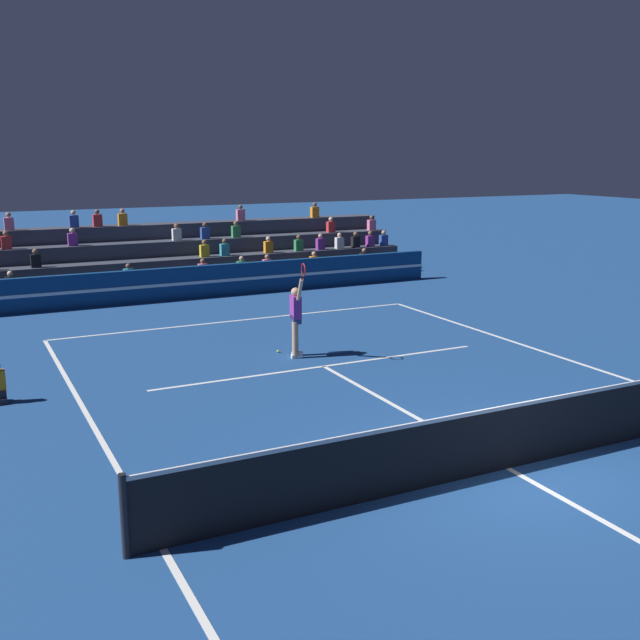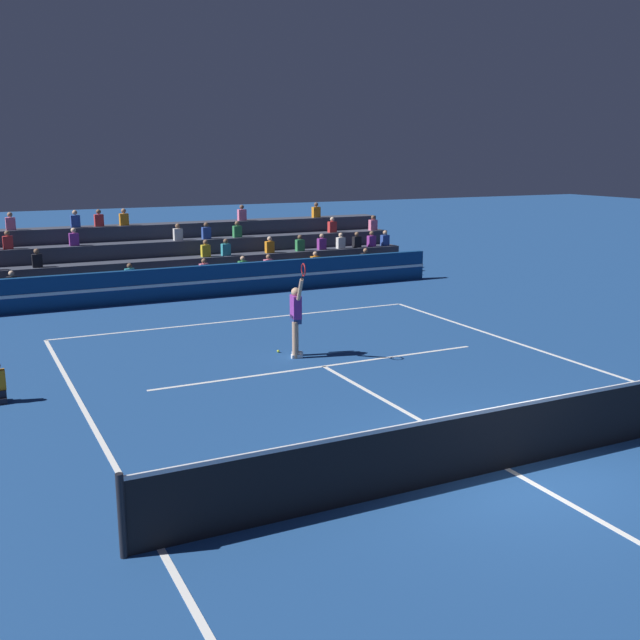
# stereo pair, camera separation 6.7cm
# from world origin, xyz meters

# --- Properties ---
(ground_plane) EXTENTS (120.00, 120.00, 0.00)m
(ground_plane) POSITION_xyz_m (0.00, 0.00, 0.00)
(ground_plane) COLOR navy
(court_lines) EXTENTS (11.10, 23.90, 0.01)m
(court_lines) POSITION_xyz_m (0.00, 0.00, 0.00)
(court_lines) COLOR white
(court_lines) RESTS_ON ground
(tennis_net) EXTENTS (12.00, 0.10, 1.10)m
(tennis_net) POSITION_xyz_m (0.00, 0.00, 0.54)
(tennis_net) COLOR black
(tennis_net) RESTS_ON ground
(sponsor_banner_wall) EXTENTS (18.00, 0.26, 1.10)m
(sponsor_banner_wall) POSITION_xyz_m (0.00, 15.88, 0.55)
(sponsor_banner_wall) COLOR navy
(sponsor_banner_wall) RESTS_ON ground
(bleacher_stand) EXTENTS (18.13, 3.80, 2.83)m
(bleacher_stand) POSITION_xyz_m (0.01, 19.05, 0.84)
(bleacher_stand) COLOR #383D4C
(bleacher_stand) RESTS_ON ground
(tennis_player) EXTENTS (0.38, 1.13, 2.44)m
(tennis_player) POSITION_xyz_m (-0.23, 7.46, 0.99)
(tennis_player) COLOR tan
(tennis_player) RESTS_ON ground
(tennis_ball) EXTENTS (0.07, 0.07, 0.07)m
(tennis_ball) POSITION_xyz_m (-0.46, 8.03, 0.03)
(tennis_ball) COLOR #C6DB33
(tennis_ball) RESTS_ON ground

